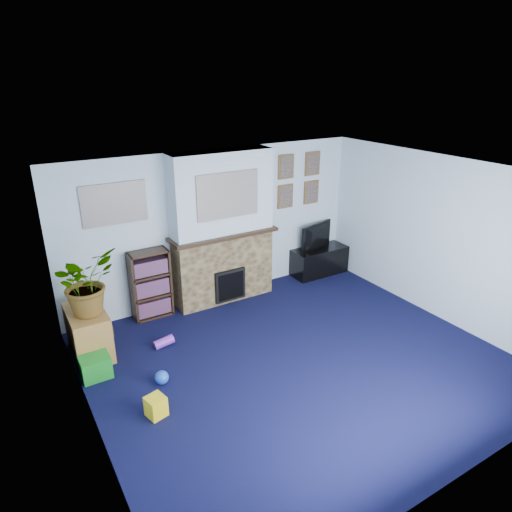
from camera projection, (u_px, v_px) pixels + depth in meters
floor at (298, 360)px, 5.89m from camera, size 5.00×4.50×0.01m
ceiling at (305, 176)px, 4.98m from camera, size 5.00×4.50×0.01m
wall_back at (216, 225)px, 7.22m from camera, size 5.00×0.04×2.40m
wall_front at (468, 376)px, 3.65m from camera, size 5.00×0.04×2.40m
wall_left at (84, 334)px, 4.24m from camera, size 0.04×4.50×2.40m
wall_right at (440, 239)px, 6.63m from camera, size 0.04×4.50×2.40m
chimney_breast at (222, 230)px, 7.06m from camera, size 1.72×0.50×2.40m
collage_main at (228, 195)px, 6.67m from camera, size 1.00×0.03×0.68m
collage_left at (114, 204)px, 6.25m from camera, size 0.90×0.03×0.58m
portrait_tl at (286, 167)px, 7.53m from camera, size 0.30×0.03×0.40m
portrait_tr at (312, 164)px, 7.79m from camera, size 0.30×0.03×0.40m
portrait_bl at (285, 196)px, 7.71m from camera, size 0.30×0.03×0.40m
portrait_br at (311, 192)px, 7.98m from camera, size 0.30×0.03×0.40m
tv_stand at (319, 262)px, 8.35m from camera, size 1.04×0.44×0.49m
television at (320, 236)px, 8.18m from camera, size 0.78×0.29×0.45m
bookshelf at (151, 286)px, 6.80m from camera, size 0.58×0.28×1.05m
sideboard at (88, 330)px, 5.91m from camera, size 0.45×0.81×0.63m
potted_plant at (85, 282)px, 5.64m from camera, size 0.97×0.94×0.83m
mantel_clock at (224, 229)px, 7.01m from camera, size 0.09×0.06×0.13m
mantel_candle at (240, 225)px, 7.15m from camera, size 0.05×0.05×0.16m
mantel_teddy at (190, 235)px, 6.74m from camera, size 0.14×0.14×0.14m
mantel_can at (262, 222)px, 7.35m from camera, size 0.06×0.06×0.12m
green_crate at (96, 367)px, 5.52m from camera, size 0.35×0.28×0.28m
toy_ball at (162, 377)px, 5.42m from camera, size 0.17×0.17×0.17m
toy_block at (156, 407)px, 4.91m from camera, size 0.23×0.23×0.23m
toy_tube at (164, 342)px, 6.16m from camera, size 0.28×0.12×0.16m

